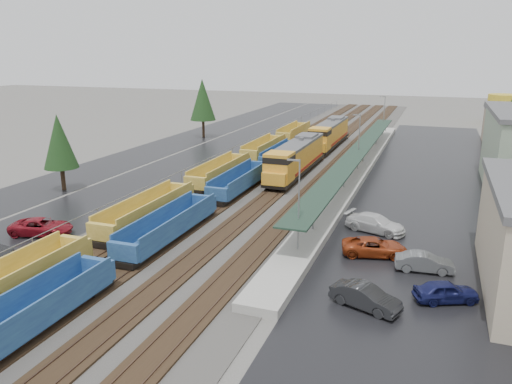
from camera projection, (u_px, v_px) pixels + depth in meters
The scene contains 23 objects.
ground at pixel (7, 380), 24.94m from camera, with size 360.00×360.00×0.00m, color #56544F.
ballast_strip at pixel (307, 155), 79.18m from camera, with size 20.00×160.00×0.08m, color #302D2B.
trackbed at pixel (307, 154), 79.14m from camera, with size 14.60×160.00×0.22m.
west_parking_lot at pixel (221, 149), 84.13m from camera, with size 10.00×160.00×0.02m, color black.
west_road at pixel (168, 145), 87.43m from camera, with size 9.00×160.00×0.02m, color black.
east_commuter_lot at pixel (432, 180), 63.88m from camera, with size 16.00×100.00×0.02m, color black.
station_platform at pixel (357, 169), 66.82m from camera, with size 3.00×80.00×8.00m.
chainlink_fence at pixel (248, 143), 80.47m from camera, with size 0.08×160.04×2.02m.
distant_hills at pixel (509, 92), 200.66m from camera, with size 301.00×140.00×25.20m.
tree_west_near at pixel (59, 141), 57.74m from camera, with size 3.96×3.96×9.00m.
tree_west_far at pixel (203, 100), 93.88m from camera, with size 4.84×4.84×11.00m.
tree_east at pixel (509, 125), 66.39m from camera, with size 4.40×4.40×10.00m.
locomotive_lead at pixel (295, 158), 65.15m from camera, with size 3.07×20.26×4.59m.
locomotive_trail at pixel (329, 134), 84.14m from camera, with size 3.07×20.26×4.59m.
well_string_yellow at pixel (189, 190), 54.80m from camera, with size 2.72×99.10×2.42m.
well_string_blue at pixel (169, 227), 43.25m from camera, with size 2.60×80.88×2.30m.
storage_tank at pixel (503, 110), 111.51m from camera, with size 6.71×6.71×6.71m, color gold.
parked_car_west_c at pixel (41, 227), 44.53m from camera, with size 5.43×2.50×1.51m, color maroon.
parked_car_east_a at pixel (365, 297), 31.80m from camera, with size 4.57×1.59×1.51m, color black.
parked_car_east_b at pixel (374, 247), 40.05m from camera, with size 5.18×2.39×1.44m, color #943312.
parked_car_east_c at pixel (375, 224), 45.29m from camera, with size 5.50×2.24×1.60m, color silver.
parked_car_east_d at pixel (446, 292), 32.62m from camera, with size 4.16×1.67×1.42m, color #14184C.
parked_car_east_e at pixel (425, 263), 37.14m from camera, with size 4.27×1.49×1.41m, color #575A5C.
Camera 1 is at (19.05, -15.87, 15.85)m, focal length 35.00 mm.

